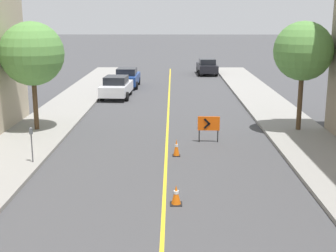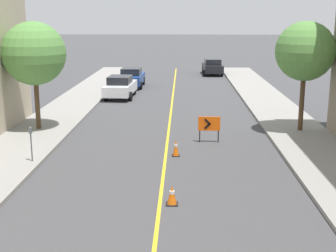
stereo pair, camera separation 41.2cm
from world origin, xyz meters
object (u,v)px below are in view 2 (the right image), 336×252
at_px(arrow_barricade_primary, 209,125).
at_px(parking_meter_far_curb, 31,137).
at_px(parked_car_curb_far, 212,67).
at_px(parked_car_curb_mid, 132,77).
at_px(street_tree_right_near, 305,52).
at_px(street_tree_left_near, 34,54).
at_px(traffic_cone_fourth, 172,195).
at_px(traffic_cone_fifth, 176,148).
at_px(parked_car_curb_near, 120,87).

relative_size(arrow_barricade_primary, parking_meter_far_curb, 0.87).
xyz_separation_m(parked_car_curb_far, parking_meter_far_curb, (-8.96, -29.30, 0.35)).
distance_m(parked_car_curb_mid, street_tree_right_near, 18.62).
distance_m(arrow_barricade_primary, street_tree_left_near, 9.34).
bearing_deg(parking_meter_far_curb, parked_car_curb_far, 72.99).
bearing_deg(arrow_barricade_primary, street_tree_right_near, 24.05).
height_order(arrow_barricade_primary, parking_meter_far_curb, parking_meter_far_curb).
relative_size(traffic_cone_fourth, street_tree_left_near, 0.12).
bearing_deg(traffic_cone_fourth, parked_car_curb_mid, 98.96).
xyz_separation_m(parked_car_curb_far, street_tree_left_near, (-10.36, -23.80, 3.16)).
bearing_deg(parking_meter_far_curb, street_tree_left_near, 104.28).
xyz_separation_m(traffic_cone_fifth, parked_car_curb_near, (-4.20, 14.24, 0.44)).
distance_m(traffic_cone_fourth, traffic_cone_fifth, 5.22).
distance_m(parked_car_curb_far, parking_meter_far_curb, 30.64).
relative_size(parking_meter_far_curb, street_tree_left_near, 0.26).
height_order(arrow_barricade_primary, parked_car_curb_near, parked_car_curb_near).
bearing_deg(parked_car_curb_mid, street_tree_right_near, -54.99).
bearing_deg(parked_car_curb_far, parked_car_curb_near, -120.49).
bearing_deg(street_tree_left_near, parked_car_curb_far, 66.47).
bearing_deg(arrow_barricade_primary, parked_car_curb_near, 117.44).
bearing_deg(parked_car_curb_near, arrow_barricade_primary, -61.17).
height_order(parked_car_curb_mid, street_tree_right_near, street_tree_right_near).
bearing_deg(street_tree_right_near, parked_car_curb_far, 97.10).
height_order(arrow_barricade_primary, street_tree_left_near, street_tree_left_near).
xyz_separation_m(parked_car_curb_near, parking_meter_far_curb, (-1.49, -15.62, 0.35)).
height_order(parked_car_curb_far, street_tree_right_near, street_tree_right_near).
relative_size(parking_meter_far_curb, street_tree_right_near, 0.26).
bearing_deg(traffic_cone_fifth, traffic_cone_fourth, -90.53).
height_order(traffic_cone_fourth, parking_meter_far_curb, parking_meter_far_curb).
bearing_deg(street_tree_right_near, parked_car_curb_mid, 123.66).
height_order(traffic_cone_fifth, parked_car_curb_far, parked_car_curb_far).
distance_m(parked_car_curb_near, street_tree_left_near, 11.00).
bearing_deg(parked_car_curb_far, parking_meter_far_curb, -108.85).
height_order(parked_car_curb_mid, parking_meter_far_curb, parked_car_curb_mid).
relative_size(street_tree_left_near, street_tree_right_near, 1.00).
xyz_separation_m(parked_car_curb_near, street_tree_right_near, (10.43, -10.07, 3.29)).
distance_m(traffic_cone_fifth, parked_car_curb_mid, 19.82).
relative_size(traffic_cone_fourth, parking_meter_far_curb, 0.45).
height_order(street_tree_left_near, street_tree_right_near, street_tree_right_near).
distance_m(traffic_cone_fourth, parked_car_curb_mid, 24.95).
bearing_deg(street_tree_left_near, arrow_barricade_primary, -12.17).
bearing_deg(parked_car_curb_far, traffic_cone_fifth, -98.52).
bearing_deg(arrow_barricade_primary, street_tree_left_near, 169.76).
xyz_separation_m(traffic_cone_fifth, street_tree_left_near, (-7.09, 4.11, 3.60)).
distance_m(traffic_cone_fifth, parked_car_curb_near, 14.85).
distance_m(street_tree_left_near, street_tree_right_near, 13.32).
xyz_separation_m(parking_meter_far_curb, street_tree_left_near, (-1.40, 5.49, 2.81)).
height_order(parked_car_curb_mid, parked_car_curb_far, same).
bearing_deg(street_tree_right_near, traffic_cone_fifth, -146.23).
bearing_deg(parked_car_curb_far, street_tree_right_near, -84.74).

